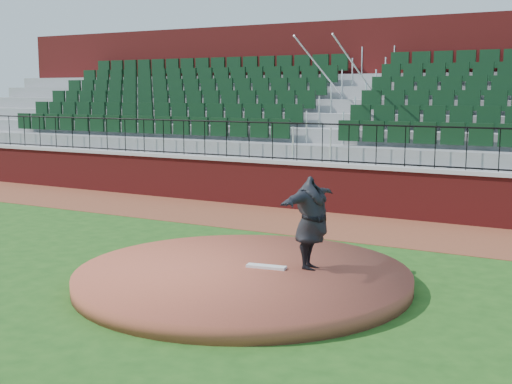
% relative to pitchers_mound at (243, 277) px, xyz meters
% --- Properties ---
extents(ground, '(90.00, 90.00, 0.00)m').
position_rel_pitchers_mound_xyz_m(ground, '(-0.59, -0.02, -0.12)').
color(ground, '#1F4C15').
rests_on(ground, ground).
extents(warning_track, '(34.00, 3.20, 0.01)m').
position_rel_pitchers_mound_xyz_m(warning_track, '(-0.59, 5.38, -0.12)').
color(warning_track, brown).
rests_on(warning_track, ground).
extents(field_wall, '(34.00, 0.35, 1.20)m').
position_rel_pitchers_mound_xyz_m(field_wall, '(-0.59, 6.98, 0.47)').
color(field_wall, maroon).
rests_on(field_wall, ground).
extents(wall_cap, '(34.00, 0.45, 0.10)m').
position_rel_pitchers_mound_xyz_m(wall_cap, '(-0.59, 6.98, 1.12)').
color(wall_cap, '#B7B7B7').
rests_on(wall_cap, field_wall).
extents(wall_railing, '(34.00, 0.05, 1.00)m').
position_rel_pitchers_mound_xyz_m(wall_railing, '(-0.59, 6.98, 1.67)').
color(wall_railing, black).
rests_on(wall_railing, wall_cap).
extents(seating_stands, '(34.00, 5.10, 4.60)m').
position_rel_pitchers_mound_xyz_m(seating_stands, '(-0.59, 9.71, 2.18)').
color(seating_stands, gray).
rests_on(seating_stands, ground).
extents(concourse_wall, '(34.00, 0.50, 5.50)m').
position_rel_pitchers_mound_xyz_m(concourse_wall, '(-0.59, 12.51, 2.62)').
color(concourse_wall, maroon).
rests_on(concourse_wall, ground).
extents(pitchers_mound, '(5.47, 5.47, 0.25)m').
position_rel_pitchers_mound_xyz_m(pitchers_mound, '(0.00, 0.00, 0.00)').
color(pitchers_mound, brown).
rests_on(pitchers_mound, ground).
extents(pitching_rubber, '(0.68, 0.27, 0.04)m').
position_rel_pitchers_mound_xyz_m(pitching_rubber, '(0.28, 0.28, 0.15)').
color(pitching_rubber, white).
rests_on(pitching_rubber, pitchers_mound).
extents(pitcher, '(0.58, 1.90, 1.53)m').
position_rel_pitchers_mound_xyz_m(pitcher, '(0.95, 0.60, 0.89)').
color(pitcher, black).
rests_on(pitcher, pitchers_mound).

